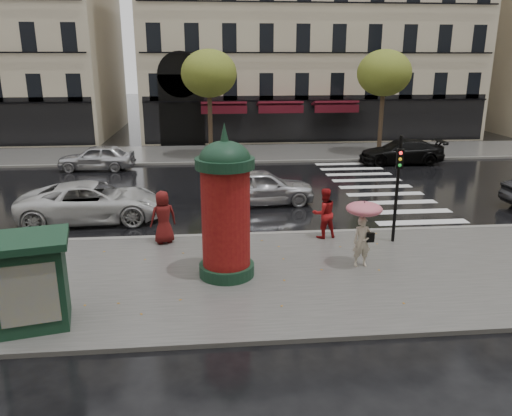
{
  "coord_description": "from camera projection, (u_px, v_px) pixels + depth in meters",
  "views": [
    {
      "loc": [
        -2.12,
        -13.57,
        6.05
      ],
      "look_at": [
        -0.69,
        1.5,
        1.51
      ],
      "focal_mm": 35.0,
      "sensor_mm": 36.0,
      "label": 1
    }
  ],
  "objects": [
    {
      "name": "car_white",
      "position": [
        93.0,
        202.0,
        19.22
      ],
      "size": [
        5.62,
        2.89,
        1.52
      ],
      "primitive_type": "imported",
      "rotation": [
        0.0,
        0.0,
        1.64
      ],
      "color": "silver",
      "rests_on": "ground"
    },
    {
      "name": "tree_far_right",
      "position": [
        384.0,
        73.0,
        31.37
      ],
      "size": [
        3.4,
        3.4,
        6.64
      ],
      "color": "#38281C",
      "rests_on": "ground"
    },
    {
      "name": "woman_umbrella",
      "position": [
        363.0,
        223.0,
        14.52
      ],
      "size": [
        1.05,
        1.05,
        2.03
      ],
      "color": "beige",
      "rests_on": "near_sidewalk"
    },
    {
      "name": "traffic_light",
      "position": [
        398.0,
        179.0,
        16.22
      ],
      "size": [
        0.26,
        0.35,
        3.59
      ],
      "color": "black",
      "rests_on": "near_sidewalk"
    },
    {
      "name": "newsstand",
      "position": [
        31.0,
        281.0,
        11.3
      ],
      "size": [
        2.07,
        1.85,
        2.15
      ],
      "color": "#12301F",
      "rests_on": "near_sidewalk"
    },
    {
      "name": "man_burgundy",
      "position": [
        163.0,
        217.0,
        16.53
      ],
      "size": [
        1.02,
        0.84,
        1.78
      ],
      "primitive_type": "imported",
      "rotation": [
        0.0,
        0.0,
        3.51
      ],
      "color": "#561211",
      "rests_on": "near_sidewalk"
    },
    {
      "name": "morris_column",
      "position": [
        226.0,
        205.0,
        13.69
      ],
      "size": [
        1.61,
        1.61,
        4.34
      ],
      "color": "#12301F",
      "rests_on": "near_sidewalk"
    },
    {
      "name": "near_sidewalk",
      "position": [
        286.0,
        275.0,
        14.37
      ],
      "size": [
        90.0,
        7.0,
        0.12
      ],
      "primitive_type": "cube",
      "color": "#474744",
      "rests_on": "ground"
    },
    {
      "name": "zebra_crossing",
      "position": [
        375.0,
        187.0,
        24.57
      ],
      "size": [
        3.6,
        11.75,
        0.01
      ],
      "primitive_type": "cube",
      "color": "silver",
      "rests_on": "ground"
    },
    {
      "name": "ground",
      "position": [
        284.0,
        270.0,
        14.87
      ],
      "size": [
        160.0,
        160.0,
        0.0
      ],
      "primitive_type": "plane",
      "color": "black",
      "rests_on": "ground"
    },
    {
      "name": "car_black",
      "position": [
        401.0,
        152.0,
        29.81
      ],
      "size": [
        5.01,
        2.13,
        1.44
      ],
      "primitive_type": "imported",
      "rotation": [
        0.0,
        0.0,
        -1.59
      ],
      "color": "black",
      "rests_on": "ground"
    },
    {
      "name": "tree_far_left",
      "position": [
        209.0,
        74.0,
        30.37
      ],
      "size": [
        3.4,
        3.4,
        6.64
      ],
      "color": "#38281C",
      "rests_on": "ground"
    },
    {
      "name": "woman_red",
      "position": [
        324.0,
        213.0,
        17.03
      ],
      "size": [
        0.98,
        0.84,
        1.75
      ],
      "primitive_type": "imported",
      "rotation": [
        0.0,
        0.0,
        3.37
      ],
      "color": "maroon",
      "rests_on": "near_sidewalk"
    },
    {
      "name": "car_far_silver",
      "position": [
        97.0,
        157.0,
        28.1
      ],
      "size": [
        4.27,
        1.85,
        1.44
      ],
      "primitive_type": "imported",
      "rotation": [
        0.0,
        0.0,
        -1.61
      ],
      "color": "#B7B7BC",
      "rests_on": "ground"
    },
    {
      "name": "far_kerb",
      "position": [
        245.0,
        162.0,
        30.11
      ],
      "size": [
        90.0,
        0.25,
        0.14
      ],
      "primitive_type": "cube",
      "color": "slate",
      "rests_on": "ground"
    },
    {
      "name": "far_sidewalk",
      "position": [
        241.0,
        153.0,
        32.97
      ],
      "size": [
        90.0,
        6.0,
        0.12
      ],
      "primitive_type": "cube",
      "color": "#474744",
      "rests_on": "ground"
    },
    {
      "name": "car_silver",
      "position": [
        261.0,
        187.0,
        21.42
      ],
      "size": [
        4.7,
        2.23,
        1.55
      ],
      "primitive_type": "imported",
      "rotation": [
        0.0,
        0.0,
        1.66
      ],
      "color": "#BCBCC2",
      "rests_on": "ground"
    },
    {
      "name": "near_kerb",
      "position": [
        271.0,
        234.0,
        17.71
      ],
      "size": [
        90.0,
        0.25,
        0.14
      ],
      "primitive_type": "cube",
      "color": "slate",
      "rests_on": "ground"
    }
  ]
}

